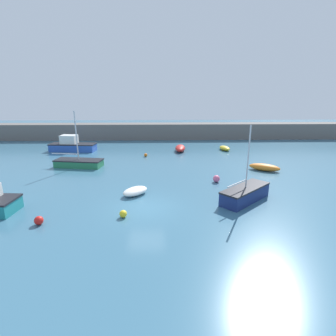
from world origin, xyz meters
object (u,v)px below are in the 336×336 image
mooring_buoy_yellow (123,214)px  mooring_buoy_pink (216,179)px  rowboat_blue_near (264,167)px  sailboat_twin_hulled (245,194)px  mooring_buoy_orange (146,155)px  fishing_dinghy_green (225,148)px  open_tender_yellow (180,148)px  cabin_cruiser_white (72,145)px  mooring_buoy_red (39,220)px  sailboat_tall_mast (79,163)px  dinghy_near_pier (135,191)px

mooring_buoy_yellow → mooring_buoy_pink: 9.57m
rowboat_blue_near → mooring_buoy_pink: 6.40m
sailboat_twin_hulled → mooring_buoy_orange: 15.71m
sailboat_twin_hulled → fishing_dinghy_green: bearing=39.4°
mooring_buoy_yellow → mooring_buoy_pink: size_ratio=0.77×
open_tender_yellow → mooring_buoy_orange: open_tender_yellow is taller
cabin_cruiser_white → mooring_buoy_red: cabin_cruiser_white is taller
mooring_buoy_orange → mooring_buoy_yellow: bearing=-91.9°
mooring_buoy_orange → rowboat_blue_near: bearing=-27.5°
sailboat_twin_hulled → mooring_buoy_red: 13.35m
sailboat_twin_hulled → rowboat_blue_near: 8.59m
mooring_buoy_red → sailboat_tall_mast: bearing=96.4°
dinghy_near_pier → mooring_buoy_orange: bearing=44.2°
mooring_buoy_yellow → mooring_buoy_orange: 16.05m
mooring_buoy_red → mooring_buoy_yellow: bearing=9.4°
sailboat_twin_hulled → mooring_buoy_red: bearing=151.9°
rowboat_blue_near → dinghy_near_pier: (-12.12, -6.10, -0.04)m
sailboat_tall_mast → mooring_buoy_red: (1.41, -12.55, -0.16)m
fishing_dinghy_green → cabin_cruiser_white: cabin_cruiser_white is taller
fishing_dinghy_green → mooring_buoy_pink: size_ratio=3.93×
sailboat_tall_mast → mooring_buoy_red: sailboat_tall_mast is taller
sailboat_twin_hulled → mooring_buoy_pink: (-1.16, 4.09, -0.23)m
mooring_buoy_orange → dinghy_near_pier: bearing=-90.6°
rowboat_blue_near → mooring_buoy_red: 20.25m
cabin_cruiser_white → mooring_buoy_yellow: bearing=-59.1°
mooring_buoy_yellow → mooring_buoy_orange: size_ratio=1.14×
cabin_cruiser_white → mooring_buoy_pink: size_ratio=10.22×
cabin_cruiser_white → mooring_buoy_pink: 21.06m
sailboat_tall_mast → sailboat_twin_hulled: bearing=-24.0°
rowboat_blue_near → mooring_buoy_yellow: 15.90m
open_tender_yellow → rowboat_blue_near: bearing=-134.0°
cabin_cruiser_white → sailboat_twin_hulled: bearing=-39.1°
rowboat_blue_near → dinghy_near_pier: 13.57m
cabin_cruiser_white → mooring_buoy_yellow: cabin_cruiser_white is taller
rowboat_blue_near → sailboat_tall_mast: size_ratio=0.54×
rowboat_blue_near → mooring_buoy_red: bearing=62.8°
open_tender_yellow → mooring_buoy_orange: bearing=131.3°
open_tender_yellow → mooring_buoy_yellow: bearing=172.2°
sailboat_tall_mast → dinghy_near_pier: size_ratio=2.44×
mooring_buoy_red → mooring_buoy_pink: size_ratio=0.86×
open_tender_yellow → mooring_buoy_red: bearing=160.7°
sailboat_twin_hulled → fishing_dinghy_green: size_ratio=2.27×
open_tender_yellow → mooring_buoy_pink: 12.81m
mooring_buoy_red → mooring_buoy_pink: mooring_buoy_pink is taller
rowboat_blue_near → sailboat_tall_mast: sailboat_tall_mast is taller
sailboat_tall_mast → cabin_cruiser_white: sailboat_tall_mast is taller
dinghy_near_pier → mooring_buoy_yellow: 3.73m
sailboat_tall_mast → mooring_buoy_yellow: (6.15, -11.76, -0.19)m
fishing_dinghy_green → mooring_buoy_orange: fishing_dinghy_green is taller
mooring_buoy_pink → mooring_buoy_red: bearing=-148.5°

